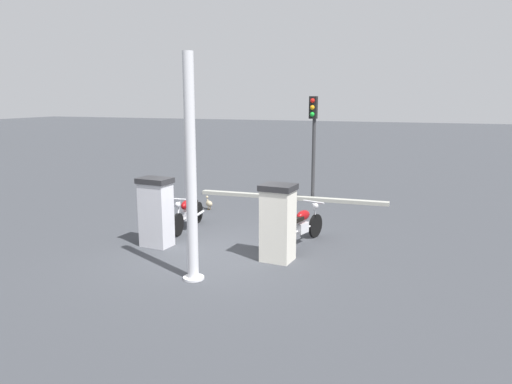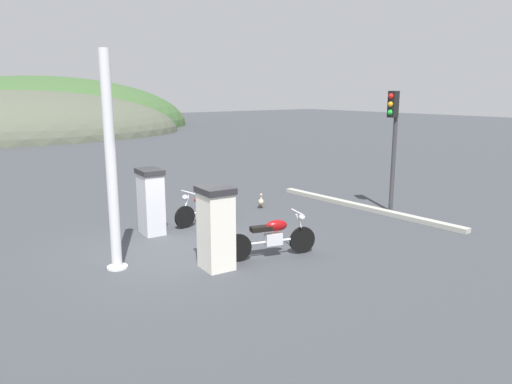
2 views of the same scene
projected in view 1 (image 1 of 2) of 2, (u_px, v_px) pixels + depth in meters
name	position (u px, v px, depth m)	size (l,w,h in m)	color
ground_plane	(215.00, 252.00, 10.65)	(120.00, 120.00, 0.00)	#383A3F
fuel_pump_near	(278.00, 222.00, 9.97)	(0.68, 0.73, 1.62)	silver
fuel_pump_far	(156.00, 212.00, 10.97)	(0.62, 0.78, 1.59)	silver
motorcycle_near_pump	(301.00, 225.00, 11.16)	(1.97, 0.81, 0.93)	black
motorcycle_far_pump	(188.00, 212.00, 12.41)	(1.91, 0.56, 0.92)	black
wandering_duck	(209.00, 203.00, 14.65)	(0.34, 0.36, 0.41)	tan
roadside_traffic_light	(313.00, 129.00, 15.82)	(0.38, 0.25, 3.41)	#38383A
canopy_support_pole	(191.00, 174.00, 8.70)	(0.40, 0.40, 4.16)	silver
road_edge_kerb	(291.00, 198.00, 16.15)	(0.50, 6.40, 0.12)	#9E9E93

